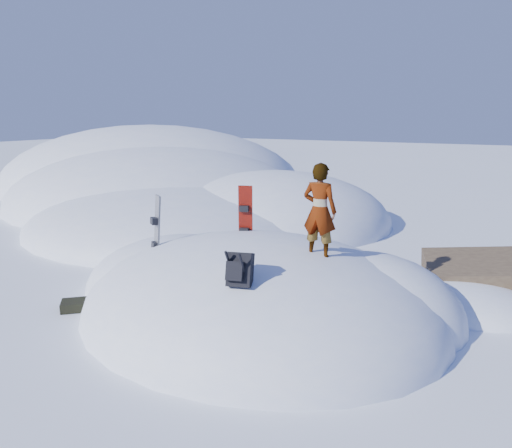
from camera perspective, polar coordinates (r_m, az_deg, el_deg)
The scene contains 9 objects.
ground at distance 9.57m, azimuth 0.35°, elevation -10.43°, with size 120.00×120.00×0.00m, color white.
snow_mound at distance 9.85m, azimuth 0.14°, elevation -9.77°, with size 8.00×6.00×3.00m.
snow_ridge at distance 23.21m, azimuth -10.52°, elevation 3.02°, with size 21.50×18.50×6.40m.
rock_outcrop at distance 11.37m, azimuth 25.07°, elevation -7.81°, with size 4.68×4.41×1.68m.
snowboard_red at distance 10.11m, azimuth -1.25°, elevation 0.22°, with size 0.29×0.22×1.53m.
snowboard_dark at distance 10.17m, azimuth -11.32°, elevation -1.32°, with size 0.34×0.33×1.66m.
backpack at distance 7.47m, azimuth -1.92°, elevation -5.24°, with size 0.46×0.53×0.61m.
gear_pile at distance 10.39m, azimuth -19.33°, elevation -8.63°, with size 0.86×0.75×0.22m.
person at distance 8.41m, azimuth 7.28°, elevation 1.49°, with size 0.59×0.39×1.62m, color slate.
Camera 1 is at (4.26, -7.72, 3.73)m, focal length 35.00 mm.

